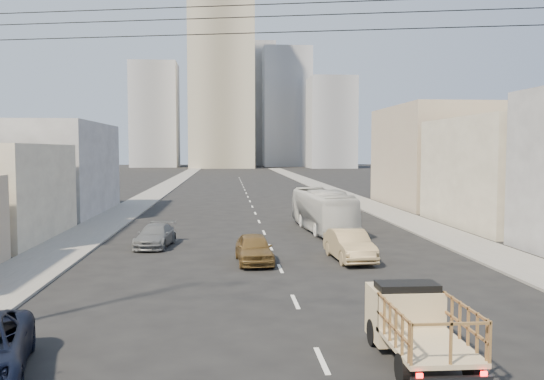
{
  "coord_description": "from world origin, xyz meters",
  "views": [
    {
      "loc": [
        -2.51,
        -12.9,
        5.64
      ],
      "look_at": [
        -0.11,
        17.64,
        3.5
      ],
      "focal_mm": 38.0,
      "sensor_mm": 36.0,
      "label": 1
    }
  ],
  "objects": [
    {
      "name": "midrise_ne",
      "position": [
        18.0,
        185.0,
        20.0
      ],
      "size": [
        16.0,
        16.0,
        40.0
      ],
      "primitive_type": "cube",
      "color": "gray",
      "rests_on": "ground"
    },
    {
      "name": "high_rise_tower",
      "position": [
        -4.0,
        170.0,
        30.0
      ],
      "size": [
        20.0,
        20.0,
        60.0
      ],
      "primitive_type": "cube",
      "color": "gray",
      "rests_on": "ground"
    },
    {
      "name": "lane_dashes",
      "position": [
        0.0,
        53.0,
        0.01
      ],
      "size": [
        0.15,
        104.0,
        0.01
      ],
      "color": "silver",
      "rests_on": "ground"
    },
    {
      "name": "sedan_grey",
      "position": [
        -6.69,
        20.75,
        0.65
      ],
      "size": [
        2.32,
        4.63,
        1.29
      ],
      "primitive_type": "imported",
      "rotation": [
        0.0,
        0.0,
        -0.12
      ],
      "color": "slate",
      "rests_on": "ground"
    },
    {
      "name": "city_bus",
      "position": [
        4.15,
        26.57,
        1.44
      ],
      "size": [
        3.14,
        10.46,
        2.87
      ],
      "primitive_type": "imported",
      "rotation": [
        0.0,
        0.0,
        0.07
      ],
      "color": "silver",
      "rests_on": "ground"
    },
    {
      "name": "midrise_back",
      "position": [
        6.0,
        200.0,
        22.0
      ],
      "size": [
        18.0,
        18.0,
        44.0
      ],
      "primitive_type": "cube",
      "color": "gray",
      "rests_on": "ground"
    },
    {
      "name": "flatbed_pickup",
      "position": [
        2.55,
        1.88,
        1.09
      ],
      "size": [
        1.95,
        4.41,
        1.9
      ],
      "color": "tan",
      "rests_on": "ground"
    },
    {
      "name": "midrise_nw",
      "position": [
        -26.0,
        180.0,
        17.0
      ],
      "size": [
        15.0,
        15.0,
        34.0
      ],
      "primitive_type": "cube",
      "color": "gray",
      "rests_on": "ground"
    },
    {
      "name": "sidewalk_left",
      "position": [
        -11.75,
        70.0,
        0.06
      ],
      "size": [
        3.5,
        180.0,
        0.12
      ],
      "primitive_type": "cube",
      "color": "slate",
      "rests_on": "ground"
    },
    {
      "name": "overhead_wires",
      "position": [
        0.0,
        1.5,
        8.97
      ],
      "size": [
        23.01,
        5.02,
        0.72
      ],
      "color": "black",
      "rests_on": "ground"
    },
    {
      "name": "bldg_right_mid",
      "position": [
        19.5,
        28.0,
        4.0
      ],
      "size": [
        11.0,
        14.0,
        8.0
      ],
      "primitive_type": "cube",
      "color": "#ADA18B",
      "rests_on": "ground"
    },
    {
      "name": "sedan_tan",
      "position": [
        3.72,
        15.78,
        0.78
      ],
      "size": [
        1.99,
        4.85,
        1.56
      ],
      "primitive_type": "imported",
      "rotation": [
        0.0,
        0.0,
        0.07
      ],
      "color": "tan",
      "rests_on": "ground"
    },
    {
      "name": "bldg_left_far",
      "position": [
        -19.5,
        39.0,
        4.0
      ],
      "size": [
        12.0,
        16.0,
        8.0
      ],
      "primitive_type": "cube",
      "color": "gray",
      "rests_on": "ground"
    },
    {
      "name": "bldg_right_far",
      "position": [
        20.0,
        44.0,
        5.0
      ],
      "size": [
        12.0,
        16.0,
        10.0
      ],
      "primitive_type": "cube",
      "color": "tan",
      "rests_on": "ground"
    },
    {
      "name": "sidewalk_right",
      "position": [
        11.75,
        70.0,
        0.06
      ],
      "size": [
        3.5,
        180.0,
        0.12
      ],
      "primitive_type": "cube",
      "color": "slate",
      "rests_on": "ground"
    },
    {
      "name": "midrise_east",
      "position": [
        30.0,
        165.0,
        14.0
      ],
      "size": [
        14.0,
        14.0,
        28.0
      ],
      "primitive_type": "cube",
      "color": "gray",
      "rests_on": "ground"
    },
    {
      "name": "sedan_brown",
      "position": [
        -1.18,
        15.49,
        0.73
      ],
      "size": [
        1.95,
        4.36,
        1.45
      ],
      "primitive_type": "imported",
      "rotation": [
        0.0,
        0.0,
        0.05
      ],
      "color": "brown",
      "rests_on": "ground"
    }
  ]
}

